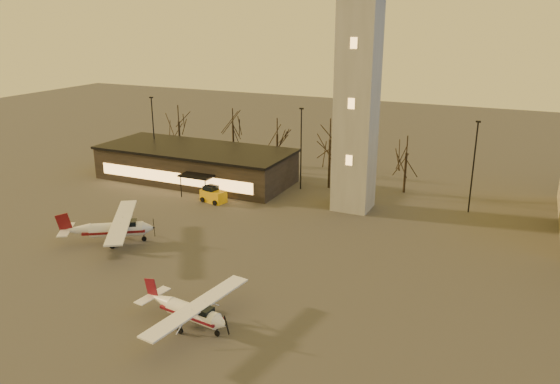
% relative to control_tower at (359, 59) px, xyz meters
% --- Properties ---
extents(ground, '(220.00, 220.00, 0.00)m').
position_rel_control_tower_xyz_m(ground, '(0.00, -30.00, -16.33)').
color(ground, '#3B3837').
rests_on(ground, ground).
extents(control_tower, '(6.80, 6.80, 32.60)m').
position_rel_control_tower_xyz_m(control_tower, '(0.00, 0.00, 0.00)').
color(control_tower, gray).
rests_on(control_tower, ground).
extents(terminal, '(25.40, 12.20, 4.30)m').
position_rel_control_tower_xyz_m(terminal, '(-21.99, 1.98, -14.17)').
color(terminal, black).
rests_on(terminal, ground).
extents(light_poles, '(58.50, 12.25, 10.14)m').
position_rel_control_tower_xyz_m(light_poles, '(0.50, 1.00, -10.92)').
color(light_poles, black).
rests_on(light_poles, ground).
extents(tree_row, '(37.20, 9.20, 8.80)m').
position_rel_control_tower_xyz_m(tree_row, '(-13.70, 9.16, -10.39)').
color(tree_row, black).
rests_on(tree_row, ground).
extents(cessna_front, '(7.86, 9.91, 2.72)m').
position_rel_control_tower_xyz_m(cessna_front, '(-2.40, -28.33, -15.40)').
color(cessna_front, white).
rests_on(cessna_front, ground).
extents(cessna_rear, '(9.50, 10.67, 3.24)m').
position_rel_control_tower_xyz_m(cessna_rear, '(-17.20, -18.76, -15.22)').
color(cessna_rear, silver).
rests_on(cessna_rear, ground).
extents(service_cart, '(3.19, 2.36, 1.86)m').
position_rel_control_tower_xyz_m(service_cart, '(-15.34, -4.72, -15.62)').
color(service_cart, '#E2A80D').
rests_on(service_cart, ground).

